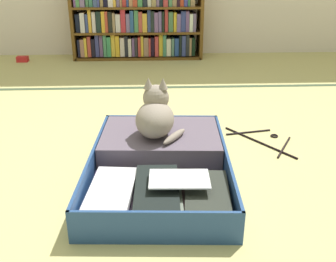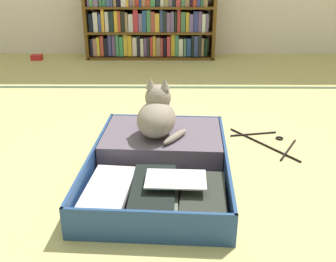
% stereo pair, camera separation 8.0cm
% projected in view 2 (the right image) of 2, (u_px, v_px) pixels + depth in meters
% --- Properties ---
extents(ground_plane, '(10.00, 10.00, 0.00)m').
position_uv_depth(ground_plane, '(129.00, 168.00, 1.79)').
color(ground_plane, tan).
extents(tatami_border, '(4.80, 0.05, 0.00)m').
position_uv_depth(tatami_border, '(145.00, 87.00, 2.92)').
color(tatami_border, '#394A33').
rests_on(tatami_border, ground_plane).
extents(bookshelf, '(1.23, 0.28, 0.73)m').
position_uv_depth(bookshelf, '(149.00, 20.00, 3.70)').
color(bookshelf, brown).
rests_on(bookshelf, ground_plane).
extents(open_suitcase, '(0.63, 0.89, 0.13)m').
position_uv_depth(open_suitcase, '(160.00, 161.00, 1.73)').
color(open_suitcase, navy).
rests_on(open_suitcase, ground_plane).
extents(black_cat, '(0.25, 0.27, 0.26)m').
position_uv_depth(black_cat, '(157.00, 115.00, 1.78)').
color(black_cat, gray).
rests_on(black_cat, open_suitcase).
extents(clothes_hanger, '(0.34, 0.39, 0.01)m').
position_uv_depth(clothes_hanger, '(268.00, 142.00, 2.03)').
color(clothes_hanger, black).
rests_on(clothes_hanger, ground_plane).
extents(small_red_pouch, '(0.10, 0.07, 0.05)m').
position_uv_depth(small_red_pouch, '(37.00, 57.00, 3.72)').
color(small_red_pouch, red).
rests_on(small_red_pouch, ground_plane).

